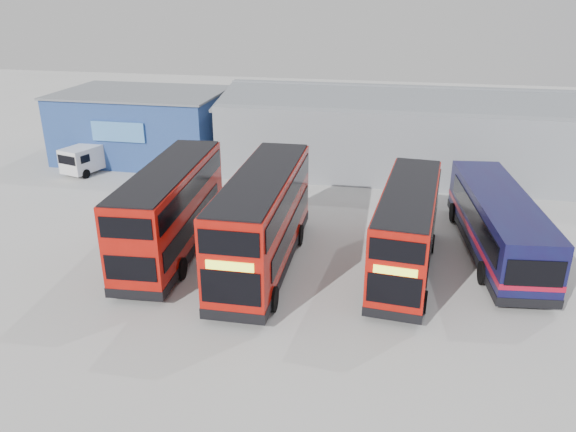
# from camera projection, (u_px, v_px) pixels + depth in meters

# --- Properties ---
(ground_plane) EXTENTS (120.00, 120.00, 0.00)m
(ground_plane) POSITION_uv_depth(u_px,v_px,m) (266.00, 284.00, 25.43)
(ground_plane) COLOR #A5A59F
(ground_plane) RESTS_ON ground
(office_block) EXTENTS (12.30, 8.32, 5.12)m
(office_block) POSITION_uv_depth(u_px,v_px,m) (144.00, 125.00, 43.32)
(office_block) COLOR navy
(office_block) RESTS_ON ground
(maintenance_shed) EXTENTS (30.50, 12.00, 5.89)m
(maintenance_shed) POSITION_uv_depth(u_px,v_px,m) (435.00, 132.00, 41.09)
(maintenance_shed) COLOR gray
(maintenance_shed) RESTS_ON ground
(double_decker_left) EXTENTS (3.25, 10.72, 4.47)m
(double_decker_left) POSITION_uv_depth(u_px,v_px,m) (171.00, 211.00, 27.63)
(double_decker_left) COLOR #B3120A
(double_decker_left) RESTS_ON ground
(double_decker_centre) EXTENTS (2.95, 11.08, 4.66)m
(double_decker_centre) POSITION_uv_depth(u_px,v_px,m) (263.00, 222.00, 26.15)
(double_decker_centre) COLOR #B3120A
(double_decker_centre) RESTS_ON ground
(double_decker_right) EXTENTS (3.20, 9.97, 4.15)m
(double_decker_right) POSITION_uv_depth(u_px,v_px,m) (407.00, 232.00, 25.77)
(double_decker_right) COLOR #B3120A
(double_decker_right) RESTS_ON ground
(single_decker_blue) EXTENTS (3.90, 11.77, 3.13)m
(single_decker_blue) POSITION_uv_depth(u_px,v_px,m) (497.00, 225.00, 27.74)
(single_decker_blue) COLOR #0E133E
(single_decker_blue) RESTS_ON ground
(panel_van) EXTENTS (2.97, 4.82, 1.97)m
(panel_van) POSITION_uv_depth(u_px,v_px,m) (91.00, 156.00, 40.58)
(panel_van) COLOR silver
(panel_van) RESTS_ON ground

